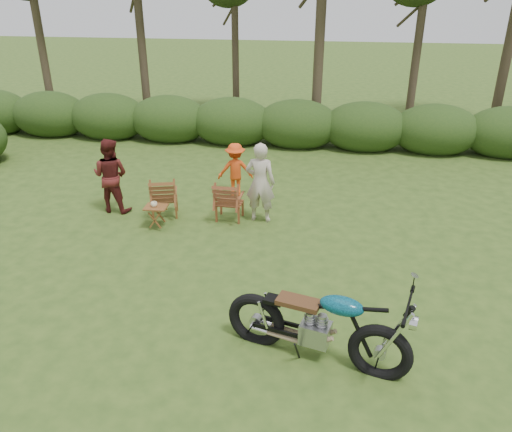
# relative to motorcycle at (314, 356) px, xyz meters

# --- Properties ---
(ground) EXTENTS (80.00, 80.00, 0.00)m
(ground) POSITION_rel_motorcycle_xyz_m (-1.02, 0.51, 0.00)
(ground) COLOR #2D4617
(ground) RESTS_ON ground
(tree_line) EXTENTS (22.52, 11.62, 8.14)m
(tree_line) POSITION_rel_motorcycle_xyz_m (-0.52, 10.24, 3.81)
(tree_line) COLOR #372A1E
(tree_line) RESTS_ON ground
(motorcycle) EXTENTS (2.48, 1.44, 1.33)m
(motorcycle) POSITION_rel_motorcycle_xyz_m (0.00, 0.00, 0.00)
(motorcycle) COLOR #0B7997
(motorcycle) RESTS_ON ground
(lawn_chair_right) EXTENTS (0.61, 0.61, 0.87)m
(lawn_chair_right) POSITION_rel_motorcycle_xyz_m (-1.97, 4.00, 0.00)
(lawn_chair_right) COLOR brown
(lawn_chair_right) RESTS_ON ground
(lawn_chair_left) EXTENTS (0.75, 0.75, 0.88)m
(lawn_chair_left) POSITION_rel_motorcycle_xyz_m (-3.36, 3.97, 0.00)
(lawn_chair_left) COLOR brown
(lawn_chair_left) RESTS_ON ground
(side_table) EXTENTS (0.47, 0.40, 0.47)m
(side_table) POSITION_rel_motorcycle_xyz_m (-3.32, 3.36, 0.24)
(side_table) COLOR brown
(side_table) RESTS_ON ground
(cup) EXTENTS (0.13, 0.13, 0.10)m
(cup) POSITION_rel_motorcycle_xyz_m (-3.35, 3.34, 0.52)
(cup) COLOR #F0E8C6
(cup) RESTS_ON side_table
(adult_a) EXTENTS (0.63, 0.44, 1.67)m
(adult_a) POSITION_rel_motorcycle_xyz_m (-1.33, 4.04, 0.00)
(adult_a) COLOR #BEAF9D
(adult_a) RESTS_ON ground
(adult_b) EXTENTS (0.82, 0.66, 1.60)m
(adult_b) POSITION_rel_motorcycle_xyz_m (-4.53, 4.05, 0.00)
(adult_b) COLOR #511917
(adult_b) RESTS_ON ground
(child) EXTENTS (0.89, 0.64, 1.24)m
(child) POSITION_rel_motorcycle_xyz_m (-2.09, 5.30, 0.00)
(child) COLOR #E34615
(child) RESTS_ON ground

